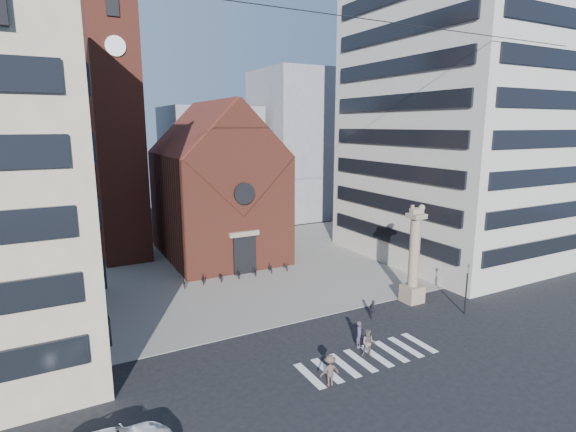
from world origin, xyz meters
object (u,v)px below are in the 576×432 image
object	(u,v)px
pedestrian_0	(359,334)
pedestrian_2	(373,310)
scooter_0	(184,282)
lion_column	(414,264)
traffic_light	(466,287)
pedestrian_1	(369,343)

from	to	relation	value
pedestrian_0	pedestrian_2	xyz separation A→B (m)	(3.72, 3.19, -0.15)
pedestrian_0	scooter_0	xyz separation A→B (m)	(-7.58, 17.45, -0.49)
lion_column	traffic_light	world-z (taller)	lion_column
scooter_0	traffic_light	bearing A→B (deg)	-31.98
lion_column	pedestrian_0	size ratio (longest dim) A/B	4.49
pedestrian_2	pedestrian_0	bearing A→B (deg)	141.60
pedestrian_1	traffic_light	bearing A→B (deg)	44.05
lion_column	pedestrian_2	bearing A→B (deg)	-166.24
pedestrian_2	scooter_0	bearing A→B (deg)	49.39
pedestrian_1	scooter_0	bearing A→B (deg)	146.05
pedestrian_0	pedestrian_2	bearing A→B (deg)	12.86
lion_column	pedestrian_2	distance (m)	6.13
pedestrian_0	pedestrian_2	distance (m)	4.91
pedestrian_1	scooter_0	distance (m)	20.18
pedestrian_2	traffic_light	bearing A→B (deg)	-99.06
pedestrian_1	scooter_0	size ratio (longest dim) A/B	1.21
lion_column	traffic_light	distance (m)	4.62
lion_column	pedestrian_0	xyz separation A→B (m)	(-9.09, -4.51, -2.49)
pedestrian_0	lion_column	bearing A→B (deg)	-1.38
pedestrian_2	scooter_0	size ratio (longest dim) A/B	1.01
lion_column	pedestrian_0	world-z (taller)	lion_column
traffic_light	lion_column	bearing A→B (deg)	116.46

